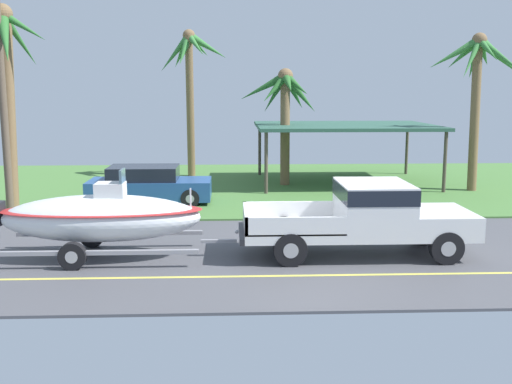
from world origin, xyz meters
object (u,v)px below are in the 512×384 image
Objects in this scene: palm_tree_near_left at (190,67)px; pickup_truck_towing at (372,214)px; boat_on_trailer at (101,217)px; palm_tree_far_left at (479,71)px; utility_pole at (3,100)px; palm_tree_near_right at (4,65)px; palm_tree_mid at (285,99)px; parked_sedan_near at (149,185)px; carport_awning at (344,127)px.

pickup_truck_towing is at bearing -68.59° from palm_tree_near_left.
boat_on_trailer is 0.96× the size of palm_tree_far_left.
utility_pole is (-5.39, -8.65, -1.34)m from palm_tree_near_left.
palm_tree_near_right reaches higher than palm_tree_mid.
utility_pole is at bearing -83.88° from palm_tree_near_right.
boat_on_trailer is 7.79m from palm_tree_near_right.
parked_sedan_near is 8.03m from palm_tree_near_left.
boat_on_trailer is at bearing -95.77° from palm_tree_near_left.
parked_sedan_near is 0.65× the size of palm_tree_near_right.
palm_tree_near_left is at bearing 58.04° from utility_pole.
palm_tree_far_left reaches higher than palm_tree_mid.
utility_pole reaches higher than parked_sedan_near.
palm_tree_near_left reaches higher than palm_tree_mid.
palm_tree_near_right is (-10.80, 5.41, 3.86)m from pickup_truck_towing.
parked_sedan_near is at bearing 26.17° from utility_pole.
palm_tree_near_left is (-5.36, 13.67, 4.11)m from pickup_truck_towing.
carport_awning is at bearing -18.28° from palm_tree_near_left.
utility_pole is (0.04, -0.38, -1.09)m from palm_tree_near_right.
utility_pole reaches higher than palm_tree_mid.
pickup_truck_towing is at bearing -47.45° from parked_sedan_near.
palm_tree_near_right reaches higher than parked_sedan_near.
boat_on_trailer is 7.12m from parked_sedan_near.
palm_tree_mid is at bearing -173.39° from carport_awning.
palm_tree_near_left is (1.38, 13.67, 4.12)m from boat_on_trailer.
palm_tree_near_left is at bearing 79.97° from parked_sedan_near.
utility_pole is at bearing -165.87° from palm_tree_far_left.
palm_tree_near_left reaches higher than boat_on_trailer.
boat_on_trailer is at bearing -91.78° from parked_sedan_near.
palm_tree_mid is (5.33, 4.02, 3.05)m from parked_sedan_near.
boat_on_trailer is 12.73m from palm_tree_mid.
carport_awning is 1.05× the size of utility_pole.
palm_tree_mid is at bearing 96.13° from pickup_truck_towing.
carport_awning reaches higher than parked_sedan_near.
palm_tree_far_left is (13.09, 9.33, 3.81)m from boat_on_trailer.
palm_tree_near_left reaches higher than parked_sedan_near.
palm_tree_far_left is 17.67m from utility_pole.
boat_on_trailer is 16.52m from palm_tree_far_left.
pickup_truck_towing is 0.78× the size of carport_awning.
palm_tree_mid reaches higher than parked_sedan_near.
palm_tree_near_left is at bearing 159.64° from palm_tree_far_left.
palm_tree_far_left is at bearing 14.13° from utility_pole.
boat_on_trailer is at bearing -116.50° from palm_tree_mid.
utility_pole is at bearing 128.61° from boat_on_trailer.
palm_tree_near_right is (-4.27, -1.70, 4.22)m from parked_sedan_near.
palm_tree_near_right is at bearing 153.40° from pickup_truck_towing.
palm_tree_mid is at bearing 32.55° from utility_pole.
palm_tree_near_left reaches higher than palm_tree_far_left.
palm_tree_near_left reaches higher than pickup_truck_towing.
palm_tree_near_left is 1.00× the size of palm_tree_near_right.
carport_awning is 5.83m from palm_tree_far_left.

